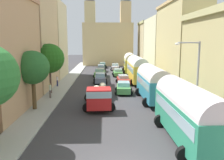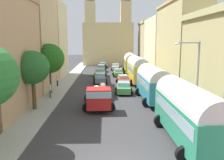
% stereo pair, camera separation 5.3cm
% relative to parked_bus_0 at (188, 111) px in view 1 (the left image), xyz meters
% --- Properties ---
extents(ground_plane, '(154.00, 154.00, 0.00)m').
position_rel_parked_bus_0_xyz_m(ground_plane, '(-4.66, 23.63, -2.21)').
color(ground_plane, '#39373A').
extents(sidewalk_left, '(2.50, 70.00, 0.14)m').
position_rel_parked_bus_0_xyz_m(sidewalk_left, '(-11.91, 23.63, -2.14)').
color(sidewalk_left, '#A7A9A3').
rests_on(sidewalk_left, ground).
extents(sidewalk_right, '(2.50, 70.00, 0.14)m').
position_rel_parked_bus_0_xyz_m(sidewalk_right, '(2.59, 23.63, -2.14)').
color(sidewalk_right, '#999A95').
rests_on(sidewalk_right, ground).
extents(building_left_1, '(5.03, 11.36, 11.33)m').
position_rel_parked_bus_0_xyz_m(building_left_1, '(-15.45, 7.52, 3.48)').
color(building_left_1, tan).
rests_on(building_left_1, ground).
extents(building_left_2, '(5.60, 10.28, 14.19)m').
position_rel_parked_bus_0_xyz_m(building_left_2, '(-15.71, 18.97, 4.92)').
color(building_left_2, tan).
rests_on(building_left_2, ground).
extents(building_left_3, '(4.15, 9.22, 13.71)m').
position_rel_parked_bus_0_xyz_m(building_left_3, '(-15.24, 29.31, 4.65)').
color(building_left_3, beige).
rests_on(building_left_3, ground).
extents(building_right_2, '(4.66, 14.07, 12.65)m').
position_rel_parked_bus_0_xyz_m(building_right_2, '(5.95, 21.21, 4.14)').
color(building_right_2, tan).
rests_on(building_right_2, ground).
extents(building_right_3, '(5.57, 13.35, 11.57)m').
position_rel_parked_bus_0_xyz_m(building_right_3, '(6.62, 35.40, 3.58)').
color(building_right_3, beige).
rests_on(building_right_3, ground).
extents(building_right_4, '(4.49, 9.90, 11.72)m').
position_rel_parked_bus_0_xyz_m(building_right_4, '(5.88, 47.29, 3.68)').
color(building_right_4, tan).
rests_on(building_right_4, ground).
extents(distant_church, '(13.77, 6.69, 19.92)m').
position_rel_parked_bus_0_xyz_m(distant_church, '(-4.66, 51.94, 4.67)').
color(distant_church, tan).
rests_on(distant_church, ground).
extents(parked_bus_0, '(3.32, 9.10, 4.00)m').
position_rel_parked_bus_0_xyz_m(parked_bus_0, '(0.00, 0.00, 0.00)').
color(parked_bus_0, '#2D906C').
rests_on(parked_bus_0, ground).
extents(parked_bus_1, '(3.40, 8.14, 3.98)m').
position_rel_parked_bus_0_xyz_m(parked_bus_1, '(-0.11, 11.05, -0.02)').
color(parked_bus_1, teal).
rests_on(parked_bus_1, ground).
extents(parked_bus_2, '(3.30, 9.90, 4.26)m').
position_rel_parked_bus_0_xyz_m(parked_bus_2, '(-0.23, 23.21, 0.17)').
color(parked_bus_2, yellow).
rests_on(parked_bus_2, ground).
extents(parked_bus_3, '(3.52, 8.14, 4.19)m').
position_rel_parked_bus_0_xyz_m(parked_bus_3, '(-0.16, 34.42, 0.12)').
color(parked_bus_3, gold).
rests_on(parked_bus_3, ground).
extents(cargo_truck_0, '(3.35, 7.03, 2.36)m').
position_rel_parked_bus_0_xyz_m(cargo_truck_0, '(-6.21, 8.31, -0.97)').
color(cargo_truck_0, red).
rests_on(cargo_truck_0, ground).
extents(car_0, '(2.37, 4.37, 1.68)m').
position_rel_parked_bus_0_xyz_m(car_0, '(-6.33, 22.70, -1.37)').
color(car_0, slate).
rests_on(car_0, ground).
extents(car_1, '(2.58, 4.39, 1.62)m').
position_rel_parked_bus_0_xyz_m(car_1, '(-6.49, 29.22, -1.39)').
color(car_1, '#4E9C48').
rests_on(car_1, ground).
extents(car_2, '(2.35, 4.24, 1.56)m').
position_rel_parked_bus_0_xyz_m(car_2, '(-6.40, 37.08, -1.42)').
color(car_2, '#221F29').
rests_on(car_2, ground).
extents(car_3, '(2.23, 4.18, 1.41)m').
position_rel_parked_bus_0_xyz_m(car_3, '(-6.14, 44.54, -1.49)').
color(car_3, '#1D2C23').
rests_on(car_3, ground).
extents(car_4, '(2.48, 4.08, 1.54)m').
position_rel_parked_bus_0_xyz_m(car_4, '(-3.12, 15.03, -1.43)').
color(car_4, '#50994D').
rests_on(car_4, ground).
extents(car_5, '(2.36, 4.36, 1.45)m').
position_rel_parked_bus_0_xyz_m(car_5, '(-2.65, 21.75, -1.47)').
color(car_5, '#B62F26').
rests_on(car_5, ground).
extents(car_6, '(2.25, 4.15, 1.45)m').
position_rel_parked_bus_0_xyz_m(car_6, '(-3.01, 30.09, -1.47)').
color(car_6, '#549B4A').
rests_on(car_6, ground).
extents(car_7, '(2.36, 3.94, 1.56)m').
position_rel_parked_bus_0_xyz_m(car_7, '(-3.10, 39.49, -1.42)').
color(car_7, silver).
rests_on(car_7, ground).
extents(pedestrian_0, '(0.38, 0.38, 1.87)m').
position_rel_parked_bus_0_xyz_m(pedestrian_0, '(-12.05, 12.30, -1.12)').
color(pedestrian_0, '#554D4C').
rests_on(pedestrian_0, ground).
extents(pedestrian_1, '(0.45, 0.45, 1.79)m').
position_rel_parked_bus_0_xyz_m(pedestrian_1, '(-12.64, 19.57, -1.17)').
color(pedestrian_1, navy).
rests_on(pedestrian_1, ground).
extents(streetlamp_near, '(2.05, 0.28, 6.78)m').
position_rel_parked_bus_0_xyz_m(streetlamp_near, '(1.55, 3.28, 1.87)').
color(streetlamp_near, gray).
rests_on(streetlamp_near, ground).
extents(roadside_tree_1, '(3.27, 3.27, 5.91)m').
position_rel_parked_bus_0_xyz_m(roadside_tree_1, '(-12.56, 7.79, 2.04)').
color(roadside_tree_1, brown).
rests_on(roadside_tree_1, ground).
extents(roadside_tree_2, '(3.73, 3.73, 6.48)m').
position_rel_parked_bus_0_xyz_m(roadside_tree_2, '(-12.56, 14.96, 2.40)').
color(roadside_tree_2, brown).
rests_on(roadside_tree_2, ground).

